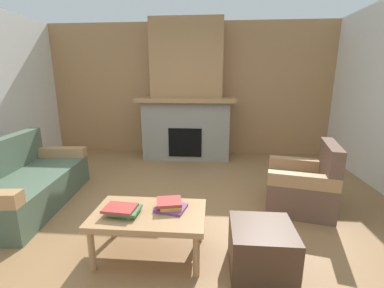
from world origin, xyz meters
name	(u,v)px	position (x,y,z in m)	size (l,w,h in m)	color
ground	(165,220)	(0.00, 0.00, 0.00)	(9.00, 9.00, 0.00)	olive
wall_back_wood_panel	(189,90)	(0.00, 3.00, 1.35)	(6.00, 0.12, 2.70)	#A87A4C
fireplace	(187,100)	(0.00, 2.62, 1.16)	(1.90, 0.82, 2.70)	gray
couch	(24,185)	(-1.83, 0.23, 0.29)	(1.02, 1.88, 0.85)	#4C604C
armchair	(303,186)	(1.67, 0.45, 0.29)	(0.91, 0.91, 0.85)	brown
coffee_table	(149,218)	(-0.02, -0.60, 0.38)	(1.00, 0.60, 0.43)	tan
ottoman	(261,248)	(0.96, -0.71, 0.20)	(0.52, 0.52, 0.40)	#4C3323
book_stack_near_edge	(123,210)	(-0.24, -0.65, 0.47)	(0.31, 0.27, 0.07)	#3D7F4C
book_stack_center	(170,205)	(0.16, -0.53, 0.47)	(0.30, 0.27, 0.08)	#7A3D84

